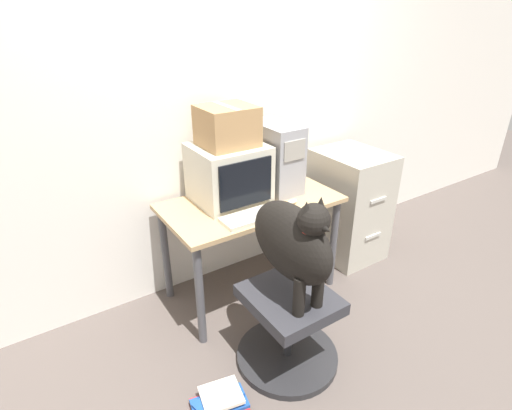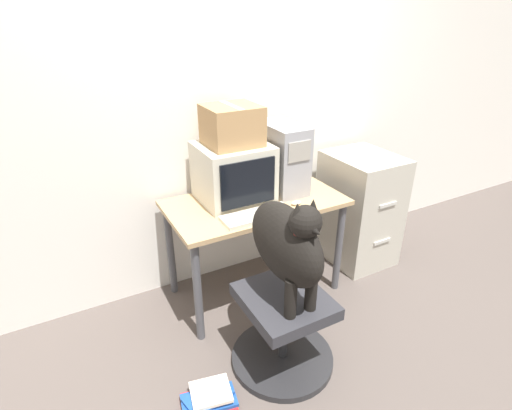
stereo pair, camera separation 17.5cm
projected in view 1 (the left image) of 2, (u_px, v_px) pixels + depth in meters
ground_plane at (277, 313)px, 2.68m from camera, size 12.00×12.00×0.00m
wall_back at (220, 100)px, 2.63m from camera, size 8.00×0.05×2.60m
desk at (251, 215)px, 2.65m from camera, size 1.15×0.62×0.71m
crt_monitor at (229, 173)px, 2.54m from camera, size 0.44×0.42×0.37m
pc_tower at (275, 157)px, 2.69m from camera, size 0.22×0.41×0.46m
keyboard at (256, 215)px, 2.39m from camera, size 0.44×0.16×0.03m
computer_mouse at (293, 201)px, 2.56m from camera, size 0.07×0.04×0.03m
office_chair at (288, 328)px, 2.24m from camera, size 0.58×0.58×0.47m
dog at (293, 242)px, 1.98m from camera, size 0.22×0.57×0.62m
filing_cabinet at (349, 205)px, 3.18m from camera, size 0.46×0.56×0.87m
cardboard_box at (227, 126)px, 2.41m from camera, size 0.32×0.30×0.24m
book_stack_floor at (220, 402)px, 2.03m from camera, size 0.30×0.23×0.08m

